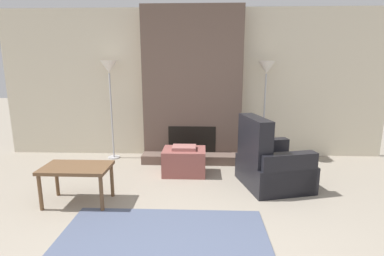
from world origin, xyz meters
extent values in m
cube|color=beige|center=(0.00, 3.32, 1.30)|extent=(6.84, 0.06, 2.60)
cube|color=brown|center=(0.00, 3.12, 1.30)|extent=(1.69, 0.34, 2.60)
cube|color=brown|center=(0.00, 2.80, 0.08)|extent=(1.69, 0.29, 0.15)
cube|color=black|center=(0.00, 2.94, 0.38)|extent=(0.82, 0.02, 0.46)
cube|color=#8C4C47|center=(-0.09, 2.28, 0.20)|extent=(0.65, 0.47, 0.39)
cube|color=#A56660|center=(-0.09, 2.28, 0.42)|extent=(0.36, 0.26, 0.05)
cube|color=black|center=(1.18, 1.90, 0.18)|extent=(1.01, 1.05, 0.37)
cube|color=black|center=(0.88, 1.82, 0.49)|extent=(0.37, 0.74, 0.98)
cube|color=black|center=(1.27, 1.55, 0.29)|extent=(0.76, 0.34, 0.57)
cube|color=black|center=(1.10, 2.24, 0.29)|extent=(0.76, 0.34, 0.57)
cube|color=brown|center=(-1.32, 1.25, 0.45)|extent=(0.80, 0.48, 0.04)
cylinder|color=brown|center=(-1.68, 1.05, 0.22)|extent=(0.04, 0.04, 0.43)
cylinder|color=brown|center=(-0.96, 1.05, 0.22)|extent=(0.04, 0.04, 0.43)
cylinder|color=brown|center=(-1.68, 1.45, 0.22)|extent=(0.04, 0.04, 0.43)
cylinder|color=brown|center=(-0.96, 1.45, 0.22)|extent=(0.04, 0.04, 0.43)
cylinder|color=#ADADB2|center=(-1.41, 3.03, 0.01)|extent=(0.21, 0.21, 0.02)
cylinder|color=#ADADB2|center=(-1.41, 3.03, 0.76)|extent=(0.03, 0.03, 1.49)
cone|color=silver|center=(-1.41, 3.03, 1.61)|extent=(0.29, 0.29, 0.21)
cylinder|color=#ADADB2|center=(1.24, 3.03, 0.01)|extent=(0.21, 0.21, 0.02)
cylinder|color=#ADADB2|center=(1.24, 3.03, 0.76)|extent=(0.03, 0.03, 1.48)
cone|color=silver|center=(1.24, 3.03, 1.61)|extent=(0.29, 0.29, 0.21)
cube|color=#4C5670|center=(-0.19, 0.42, 0.01)|extent=(2.06, 1.36, 0.01)
camera|label=1|loc=(0.20, -2.08, 1.68)|focal=28.00mm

